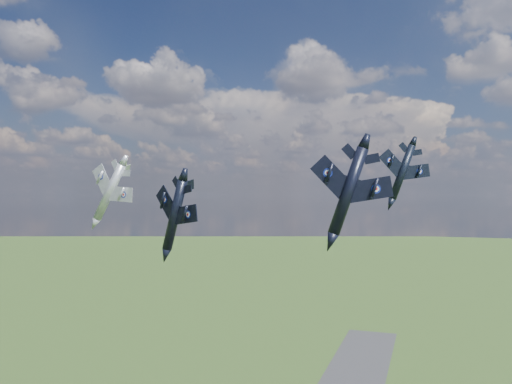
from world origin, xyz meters
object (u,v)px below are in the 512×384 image
(jet_high_navy, at_px, (402,172))
(jet_left_silver, at_px, (110,192))
(jet_lead_navy, at_px, (175,215))
(jet_right_navy, at_px, (348,191))

(jet_high_navy, xyz_separation_m, jet_left_silver, (-44.46, -23.04, -3.51))
(jet_lead_navy, xyz_separation_m, jet_right_navy, (29.10, -11.69, 3.61))
(jet_right_navy, distance_m, jet_left_silver, 41.18)
(jet_high_navy, bearing_deg, jet_left_silver, -171.68)
(jet_left_silver, bearing_deg, jet_lead_navy, 17.22)
(jet_lead_navy, bearing_deg, jet_right_navy, 2.38)
(jet_lead_navy, xyz_separation_m, jet_high_navy, (33.58, 21.22, 7.17))
(jet_lead_navy, height_order, jet_left_silver, jet_left_silver)
(jet_right_navy, xyz_separation_m, jet_left_silver, (-39.99, 9.86, 0.06))
(jet_lead_navy, distance_m, jet_high_navy, 40.36)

